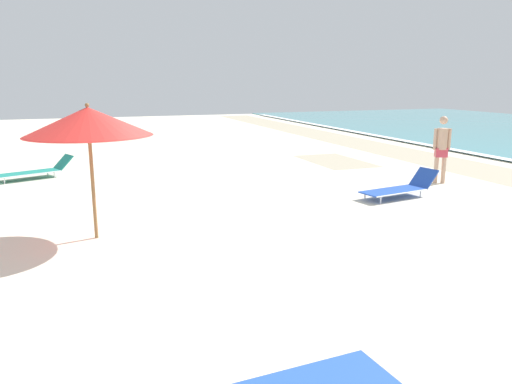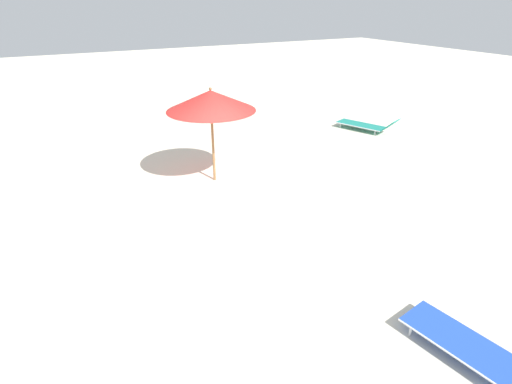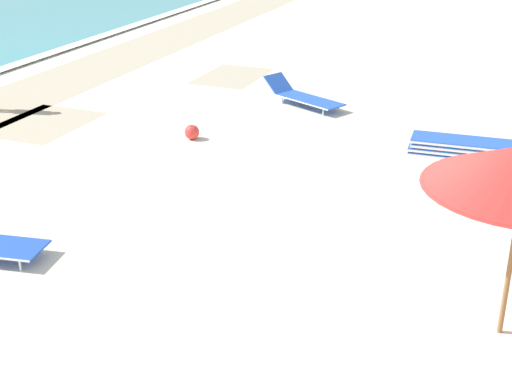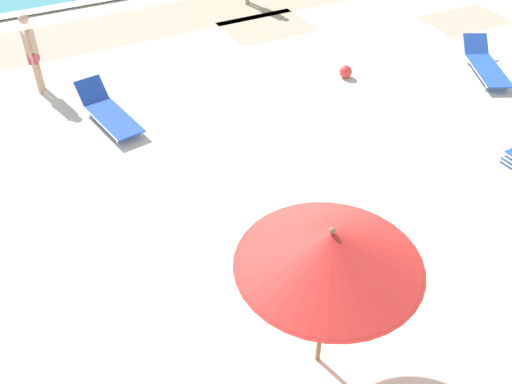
{
  "view_description": "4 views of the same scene",
  "coord_description": "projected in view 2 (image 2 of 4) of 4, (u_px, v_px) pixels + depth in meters",
  "views": [
    {
      "loc": [
        7.98,
        -2.21,
        2.69
      ],
      "look_at": [
        -0.27,
        0.81,
        0.7
      ],
      "focal_mm": 35.0,
      "sensor_mm": 36.0,
      "label": 1
    },
    {
      "loc": [
        2.63,
        6.66,
        4.18
      ],
      "look_at": [
        -0.3,
        1.11,
        1.09
      ],
      "focal_mm": 28.0,
      "sensor_mm": 36.0,
      "label": 2
    },
    {
      "loc": [
        -8.03,
        -1.93,
        4.68
      ],
      "look_at": [
        -0.13,
        1.25,
        0.96
      ],
      "focal_mm": 50.0,
      "sensor_mm": 36.0,
      "label": 3
    },
    {
      "loc": [
        -3.41,
        -5.44,
        6.34
      ],
      "look_at": [
        -0.28,
        0.65,
        0.71
      ],
      "focal_mm": 40.0,
      "sensor_mm": 36.0,
      "label": 4
    }
  ],
  "objects": [
    {
      "name": "ground_plane",
      "position": [
        219.0,
        225.0,
        8.26
      ],
      "size": [
        60.0,
        60.0,
        0.16
      ],
      "color": "beige"
    },
    {
      "name": "sun_lounger_under_umbrella",
      "position": [
        485.0,
        354.0,
        4.91
      ],
      "size": [
        0.93,
        2.05,
        0.6
      ],
      "rotation": [
        0.0,
        0.0,
        0.17
      ],
      "color": "blue",
      "rests_on": "ground_plane"
    },
    {
      "name": "sun_lounger_beside_umbrella",
      "position": [
        367.0,
        125.0,
        13.64
      ],
      "size": [
        1.34,
        2.15,
        0.57
      ],
      "rotation": [
        0.0,
        0.0,
        0.38
      ],
      "color": "#1E8475",
      "rests_on": "ground_plane"
    },
    {
      "name": "beach_umbrella",
      "position": [
        211.0,
        101.0,
        9.21
      ],
      "size": [
        2.1,
        2.1,
        2.31
      ],
      "color": "olive",
      "rests_on": "ground_plane"
    }
  ]
}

